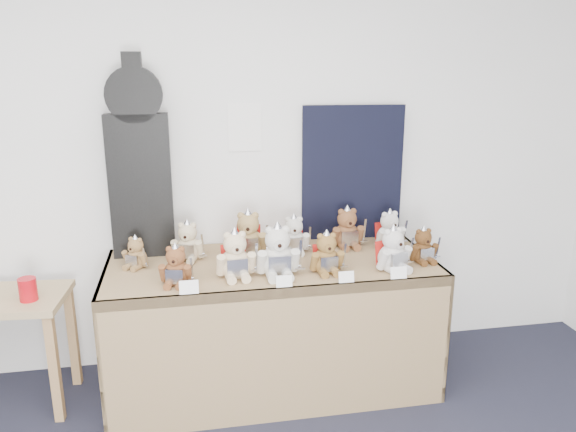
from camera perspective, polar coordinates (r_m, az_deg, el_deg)
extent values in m
plane|color=white|center=(3.58, -13.12, 5.25)|extent=(6.00, 0.00, 6.00)
cube|color=white|center=(3.56, -4.43, 8.97)|extent=(0.21, 0.00, 0.30)
cube|color=olive|center=(3.36, -1.66, -5.16)|extent=(1.94, 0.81, 0.06)
cube|color=olive|center=(3.17, -0.47, -14.05)|extent=(1.94, 0.02, 0.81)
cube|color=olive|center=(3.51, -17.66, -11.68)|extent=(0.02, 0.81, 0.81)
cube|color=olive|center=(3.76, 13.22, -9.42)|extent=(0.02, 0.81, 0.81)
cube|color=olive|center=(3.46, -22.63, -14.14)|extent=(0.05, 0.05, 0.65)
cube|color=olive|center=(3.78, -21.01, -11.34)|extent=(0.05, 0.05, 0.65)
cube|color=black|center=(3.46, -14.73, 2.92)|extent=(0.37, 0.11, 0.86)
cylinder|color=black|center=(3.39, -15.37, 11.81)|extent=(0.32, 0.11, 0.32)
cube|color=black|center=(3.39, -15.53, 13.99)|extent=(0.11, 0.10, 0.22)
cube|color=black|center=(3.70, 6.54, 4.32)|extent=(0.66, 0.07, 0.88)
cylinder|color=red|center=(3.43, -24.91, -6.77)|extent=(0.10, 0.10, 0.13)
ellipsoid|color=brown|center=(3.07, -11.25, -5.73)|extent=(0.16, 0.15, 0.14)
sphere|color=brown|center=(3.04, -11.34, -4.06)|extent=(0.10, 0.10, 0.10)
cylinder|color=brown|center=(3.00, -11.52, -4.48)|extent=(0.05, 0.03, 0.04)
sphere|color=black|center=(2.98, -11.58, -4.58)|extent=(0.02, 0.02, 0.02)
sphere|color=brown|center=(3.03, -12.01, -3.32)|extent=(0.03, 0.03, 0.03)
sphere|color=brown|center=(3.02, -10.76, -3.34)|extent=(0.03, 0.03, 0.03)
cylinder|color=brown|center=(3.07, -12.56, -5.68)|extent=(0.06, 0.08, 0.11)
cylinder|color=brown|center=(3.04, -10.08, -5.76)|extent=(0.06, 0.08, 0.11)
cylinder|color=brown|center=(3.05, -12.00, -6.76)|extent=(0.06, 0.10, 0.04)
cylinder|color=brown|center=(3.03, -10.82, -6.80)|extent=(0.06, 0.10, 0.04)
cube|color=white|center=(3.02, -11.48, -6.05)|extent=(0.09, 0.03, 0.08)
cone|color=white|center=(3.02, -11.39, -3.26)|extent=(0.09, 0.09, 0.07)
cube|color=white|center=(3.01, -9.74, -5.47)|extent=(0.02, 0.04, 0.15)
cube|color=white|center=(3.04, -9.69, -6.47)|extent=(0.04, 0.01, 0.01)
ellipsoid|color=beige|center=(3.12, -5.36, -4.87)|extent=(0.19, 0.16, 0.17)
sphere|color=beige|center=(3.08, -5.42, -2.83)|extent=(0.13, 0.13, 0.13)
cylinder|color=beige|center=(3.03, -5.24, -3.32)|extent=(0.06, 0.03, 0.05)
sphere|color=black|center=(3.01, -5.18, -3.44)|extent=(0.02, 0.02, 0.02)
sphere|color=beige|center=(3.06, -6.21, -2.00)|extent=(0.04, 0.04, 0.04)
sphere|color=beige|center=(3.07, -4.67, -1.89)|extent=(0.04, 0.04, 0.04)
cylinder|color=beige|center=(3.08, -6.83, -4.98)|extent=(0.06, 0.10, 0.13)
cylinder|color=beige|center=(3.11, -3.78, -4.73)|extent=(0.06, 0.10, 0.13)
cylinder|color=beige|center=(3.07, -5.88, -6.19)|extent=(0.06, 0.12, 0.05)
cylinder|color=beige|center=(3.08, -4.43, -6.07)|extent=(0.06, 0.12, 0.05)
cube|color=white|center=(3.05, -5.15, -5.23)|extent=(0.11, 0.03, 0.10)
cone|color=white|center=(3.06, -5.44, -1.87)|extent=(0.11, 0.11, 0.08)
cube|color=white|center=(3.09, -3.26, -4.32)|extent=(0.02, 0.04, 0.18)
cube|color=white|center=(3.11, -3.24, -5.53)|extent=(0.05, 0.01, 0.01)
cube|color=#A81713|center=(3.17, -5.56, -4.24)|extent=(0.14, 0.04, 0.16)
ellipsoid|color=beige|center=(3.12, -1.06, -4.63)|extent=(0.19, 0.17, 0.19)
sphere|color=beige|center=(3.08, -1.07, -2.39)|extent=(0.14, 0.14, 0.14)
cylinder|color=beige|center=(3.03, -0.90, -2.93)|extent=(0.06, 0.03, 0.06)
sphere|color=black|center=(3.01, -0.84, -3.06)|extent=(0.02, 0.02, 0.02)
sphere|color=beige|center=(3.06, -1.92, -1.46)|extent=(0.04, 0.04, 0.04)
sphere|color=beige|center=(3.07, -0.24, -1.38)|extent=(0.04, 0.04, 0.04)
cylinder|color=beige|center=(3.08, -2.67, -4.71)|extent=(0.05, 0.11, 0.14)
cylinder|color=beige|center=(3.11, 0.66, -4.51)|extent=(0.05, 0.11, 0.14)
cylinder|color=beige|center=(3.07, -1.66, -6.05)|extent=(0.06, 0.13, 0.06)
cylinder|color=beige|center=(3.09, -0.07, -5.96)|extent=(0.06, 0.13, 0.06)
cube|color=white|center=(3.05, -0.85, -5.02)|extent=(0.12, 0.02, 0.11)
cone|color=white|center=(3.06, -1.08, -1.33)|extent=(0.12, 0.12, 0.09)
cube|color=white|center=(3.09, 1.24, -4.07)|extent=(0.02, 0.05, 0.20)
cube|color=white|center=(3.12, 1.23, -5.40)|extent=(0.06, 0.01, 0.01)
ellipsoid|color=brown|center=(3.18, 3.89, -4.58)|extent=(0.16, 0.14, 0.15)
sphere|color=brown|center=(3.15, 3.93, -2.82)|extent=(0.11, 0.11, 0.11)
cylinder|color=brown|center=(3.10, 4.17, -3.24)|extent=(0.05, 0.03, 0.05)
sphere|color=black|center=(3.09, 4.26, -3.34)|extent=(0.02, 0.02, 0.02)
sphere|color=brown|center=(3.12, 3.30, -2.10)|extent=(0.04, 0.04, 0.04)
sphere|color=brown|center=(3.14, 4.59, -2.01)|extent=(0.04, 0.04, 0.04)
cylinder|color=brown|center=(3.14, 2.71, -4.67)|extent=(0.05, 0.09, 0.12)
cylinder|color=brown|center=(3.18, 5.26, -4.46)|extent=(0.05, 0.09, 0.12)
cylinder|color=brown|center=(3.14, 3.54, -5.71)|extent=(0.05, 0.10, 0.05)
cylinder|color=brown|center=(3.16, 4.76, -5.61)|extent=(0.05, 0.10, 0.05)
cube|color=white|center=(3.12, 4.20, -4.88)|extent=(0.10, 0.02, 0.08)
cone|color=white|center=(3.13, 3.94, -1.99)|extent=(0.10, 0.10, 0.07)
cube|color=white|center=(3.17, 5.74, -4.10)|extent=(0.01, 0.04, 0.16)
cube|color=white|center=(3.19, 5.71, -5.14)|extent=(0.05, 0.01, 0.01)
cube|color=#A81713|center=(3.23, 3.61, -4.04)|extent=(0.12, 0.03, 0.14)
ellipsoid|color=silver|center=(3.26, 10.52, -4.22)|extent=(0.20, 0.19, 0.17)
sphere|color=silver|center=(3.22, 10.62, -2.35)|extent=(0.12, 0.12, 0.12)
cylinder|color=silver|center=(3.19, 11.19, -2.76)|extent=(0.06, 0.04, 0.05)
sphere|color=black|center=(3.17, 11.40, -2.85)|extent=(0.02, 0.02, 0.02)
sphere|color=silver|center=(3.18, 10.10, -1.65)|extent=(0.04, 0.04, 0.04)
sphere|color=silver|center=(3.23, 11.21, -1.44)|extent=(0.04, 0.04, 0.04)
cylinder|color=silver|center=(3.19, 9.65, -4.43)|extent=(0.07, 0.10, 0.13)
cylinder|color=silver|center=(3.29, 11.83, -3.95)|extent=(0.07, 0.10, 0.13)
cylinder|color=silver|center=(3.21, 10.60, -5.43)|extent=(0.08, 0.12, 0.05)
cylinder|color=silver|center=(3.25, 11.64, -5.19)|extent=(0.08, 0.12, 0.05)
cube|color=white|center=(3.21, 11.25, -4.49)|extent=(0.11, 0.05, 0.09)
cone|color=white|center=(3.21, 10.66, -1.47)|extent=(0.10, 0.10, 0.08)
cube|color=white|center=(3.29, 12.33, -3.52)|extent=(0.03, 0.04, 0.17)
cube|color=white|center=(3.31, 12.26, -4.61)|extent=(0.05, 0.02, 0.01)
cube|color=#A81713|center=(3.30, 9.85, -3.69)|extent=(0.14, 0.07, 0.15)
ellipsoid|color=#54351C|center=(3.43, 13.48, -3.59)|extent=(0.15, 0.13, 0.14)
sphere|color=#54351C|center=(3.40, 13.58, -2.14)|extent=(0.10, 0.10, 0.10)
cylinder|color=#54351C|center=(3.37, 13.92, -2.47)|extent=(0.04, 0.03, 0.04)
sphere|color=black|center=(3.36, 14.05, -2.55)|extent=(0.02, 0.02, 0.02)
sphere|color=#54351C|center=(3.37, 13.14, -1.56)|extent=(0.03, 0.03, 0.03)
sphere|color=#54351C|center=(3.41, 14.10, -1.46)|extent=(0.03, 0.03, 0.03)
cylinder|color=#54351C|center=(3.38, 12.67, -3.69)|extent=(0.05, 0.08, 0.10)
cylinder|color=#54351C|center=(3.45, 14.57, -3.46)|extent=(0.05, 0.08, 0.10)
cylinder|color=#54351C|center=(3.39, 13.38, -4.52)|extent=(0.05, 0.09, 0.04)
cylinder|color=#54351C|center=(3.42, 14.28, -4.40)|extent=(0.05, 0.09, 0.04)
cube|color=white|center=(3.39, 13.92, -3.82)|extent=(0.09, 0.02, 0.08)
cone|color=white|center=(3.39, 13.63, -1.46)|extent=(0.09, 0.09, 0.07)
cube|color=white|center=(3.44, 14.97, -3.15)|extent=(0.01, 0.03, 0.14)
cube|color=white|center=(3.46, 14.91, -4.01)|extent=(0.04, 0.01, 0.01)
ellipsoid|color=#C9B793|center=(3.42, -10.09, -3.31)|extent=(0.18, 0.17, 0.15)
sphere|color=#C9B793|center=(3.39, -10.17, -1.66)|extent=(0.11, 0.11, 0.11)
cylinder|color=#C9B793|center=(3.35, -10.36, -2.04)|extent=(0.05, 0.04, 0.05)
sphere|color=black|center=(3.33, -10.44, -2.13)|extent=(0.02, 0.02, 0.02)
sphere|color=#C9B793|center=(3.39, -10.81, -0.93)|extent=(0.04, 0.04, 0.04)
sphere|color=#C9B793|center=(3.37, -9.60, -0.97)|extent=(0.04, 0.04, 0.04)
cylinder|color=#C9B793|center=(3.42, -11.36, -3.24)|extent=(0.06, 0.09, 0.12)
cylinder|color=#C9B793|center=(3.38, -8.97, -3.33)|extent=(0.06, 0.09, 0.12)
cylinder|color=#C9B793|center=(3.40, -10.84, -4.28)|extent=(0.07, 0.11, 0.05)
cylinder|color=#C9B793|center=(3.38, -9.70, -4.33)|extent=(0.07, 0.11, 0.05)
cube|color=white|center=(3.37, -10.34, -3.57)|extent=(0.10, 0.04, 0.08)
cone|color=white|center=(3.38, -10.21, -0.89)|extent=(0.10, 0.10, 0.07)
cube|color=white|center=(3.36, -8.65, -3.04)|extent=(0.02, 0.04, 0.16)
cube|color=white|center=(3.38, -8.61, -4.02)|extent=(0.05, 0.02, 0.01)
ellipsoid|color=#9F814F|center=(3.44, -4.04, -2.77)|extent=(0.20, 0.18, 0.18)
sphere|color=#9F814F|center=(3.40, -4.07, -0.81)|extent=(0.13, 0.13, 0.13)
cylinder|color=#9F814F|center=(3.35, -4.10, -1.25)|extent=(0.06, 0.04, 0.06)
sphere|color=black|center=(3.33, -4.11, -1.36)|extent=(0.02, 0.02, 0.02)
sphere|color=#9F814F|center=(3.39, -4.83, 0.04)|extent=(0.04, 0.04, 0.04)
sphere|color=#9F814F|center=(3.39, -3.35, 0.05)|extent=(0.04, 0.04, 0.04)
cylinder|color=#9F814F|center=(3.42, -5.51, -2.76)|extent=(0.07, 0.11, 0.14)
cylinder|color=#9F814F|center=(3.41, -2.58, -2.73)|extent=(0.07, 0.11, 0.14)
cylinder|color=#9F814F|center=(3.40, -4.75, -3.96)|extent=(0.07, 0.13, 0.06)
cylinder|color=#9F814F|center=(3.39, -3.35, -3.95)|extent=(0.07, 0.13, 0.06)
cube|color=white|center=(3.37, -4.07, -3.09)|extent=(0.12, 0.04, 0.10)
cone|color=white|center=(3.39, -4.09, 0.12)|extent=(0.11, 0.11, 0.09)
cube|color=white|center=(3.39, -2.12, -2.36)|extent=(0.02, 0.05, 0.19)
cube|color=white|center=(3.41, -2.11, -3.53)|extent=(0.06, 0.02, 0.01)
cube|color=#A81713|center=(3.50, -4.01, -2.20)|extent=(0.15, 0.05, 0.17)
ellipsoid|color=beige|center=(3.49, 0.59, -2.65)|extent=(0.17, 0.14, 0.15)
sphere|color=beige|center=(3.46, 0.59, -1.04)|extent=(0.11, 0.11, 0.11)
cylinder|color=beige|center=(3.42, 0.67, -1.41)|extent=(0.05, 0.03, 0.05)
sphere|color=black|center=(3.40, 0.70, -1.49)|extent=(0.02, 0.02, 0.02)
sphere|color=beige|center=(3.45, -0.01, -0.36)|extent=(0.04, 0.04, 0.04)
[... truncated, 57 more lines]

